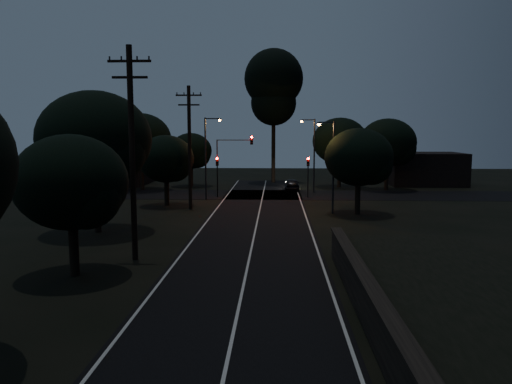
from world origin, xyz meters
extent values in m
cube|color=black|center=(0.00, 22.00, 0.01)|extent=(8.00, 70.00, 0.02)
cube|color=black|center=(0.00, 42.00, 0.01)|extent=(60.00, 8.00, 0.02)
cube|color=beige|center=(0.00, 22.00, 0.03)|extent=(0.12, 70.00, 0.01)
cube|color=beige|center=(-3.75, 22.00, 0.03)|extent=(0.12, 70.00, 0.01)
cube|color=beige|center=(3.75, 22.00, 0.03)|extent=(0.12, 70.00, 0.01)
cube|color=black|center=(4.60, 3.00, 0.75)|extent=(0.40, 26.00, 1.50)
cube|color=black|center=(4.60, 3.00, 1.55)|extent=(0.55, 26.00, 0.10)
cylinder|color=black|center=(-6.00, 15.00, 5.50)|extent=(0.30, 0.30, 11.00)
cube|color=black|center=(-6.00, 15.00, 10.20)|extent=(2.20, 0.12, 0.12)
cube|color=black|center=(-6.00, 15.00, 9.40)|extent=(1.80, 0.12, 0.12)
cylinder|color=black|center=(-6.00, 32.00, 5.25)|extent=(0.30, 0.30, 10.50)
cube|color=black|center=(-6.00, 32.00, 9.70)|extent=(2.20, 0.12, 0.12)
cube|color=black|center=(-6.00, 32.00, 8.90)|extent=(1.80, 0.12, 0.12)
cylinder|color=black|center=(-8.00, 12.00, 1.22)|extent=(0.44, 0.44, 2.44)
ellipsoid|color=black|center=(-8.00, 12.00, 4.38)|extent=(5.18, 5.18, 4.40)
sphere|color=black|center=(-7.09, 11.48, 3.87)|extent=(3.11, 3.11, 3.11)
cylinder|color=black|center=(-10.50, 22.00, 1.71)|extent=(0.44, 0.44, 3.43)
ellipsoid|color=black|center=(-10.50, 22.00, 6.20)|extent=(7.40, 7.40, 6.29)
sphere|color=black|center=(-9.21, 21.26, 5.46)|extent=(4.44, 4.44, 4.44)
cylinder|color=black|center=(-8.50, 34.00, 1.17)|extent=(0.44, 0.44, 2.35)
ellipsoid|color=black|center=(-8.50, 34.00, 4.23)|extent=(5.01, 5.01, 4.26)
sphere|color=black|center=(-7.62, 33.50, 3.73)|extent=(3.01, 3.01, 3.01)
cylinder|color=black|center=(-9.00, 50.00, 1.19)|extent=(0.44, 0.44, 2.39)
ellipsoid|color=black|center=(-9.00, 50.00, 4.31)|extent=(5.11, 5.11, 4.35)
sphere|color=black|center=(-8.10, 49.49, 3.79)|extent=(3.07, 3.07, 3.07)
cylinder|color=black|center=(-14.00, 46.00, 1.63)|extent=(0.44, 0.44, 3.25)
ellipsoid|color=black|center=(-14.00, 46.00, 5.82)|extent=(6.85, 6.85, 5.82)
sphere|color=black|center=(-12.80, 45.32, 5.13)|extent=(4.11, 4.11, 4.11)
cylinder|color=black|center=(9.00, 50.00, 1.53)|extent=(0.44, 0.44, 3.05)
ellipsoid|color=black|center=(9.00, 50.00, 5.51)|extent=(6.57, 6.57, 5.58)
sphere|color=black|center=(10.15, 49.34, 4.86)|extent=(3.94, 3.94, 3.94)
cylinder|color=black|center=(14.00, 47.00, 1.50)|extent=(0.44, 0.44, 3.00)
ellipsoid|color=black|center=(14.00, 47.00, 5.41)|extent=(6.41, 6.41, 5.45)
sphere|color=black|center=(15.12, 46.36, 4.76)|extent=(3.84, 3.84, 3.84)
cylinder|color=black|center=(8.00, 30.00, 1.29)|extent=(0.44, 0.44, 2.58)
ellipsoid|color=black|center=(8.00, 30.00, 4.64)|extent=(5.48, 5.48, 4.66)
sphere|color=black|center=(8.96, 29.45, 4.09)|extent=(3.29, 3.29, 3.29)
cylinder|color=black|center=(1.00, 55.00, 4.73)|extent=(0.50, 0.50, 9.46)
sphere|color=black|center=(1.00, 55.00, 13.41)|extent=(7.57, 7.57, 7.57)
sphere|color=black|center=(1.00, 55.00, 10.32)|extent=(5.85, 5.85, 5.85)
cube|color=black|center=(-20.00, 52.00, 2.20)|extent=(10.00, 8.00, 4.40)
cube|color=black|center=(20.00, 53.00, 2.00)|extent=(9.00, 7.00, 4.00)
cylinder|color=black|center=(-4.60, 40.00, 1.60)|extent=(0.12, 0.12, 3.20)
cube|color=black|center=(-4.60, 40.00, 3.65)|extent=(0.28, 0.22, 0.90)
sphere|color=#FF0705|center=(-4.60, 39.87, 3.95)|extent=(0.22, 0.22, 0.22)
cylinder|color=black|center=(4.60, 40.00, 1.60)|extent=(0.12, 0.12, 3.20)
cube|color=black|center=(4.60, 40.00, 3.65)|extent=(0.28, 0.22, 0.90)
sphere|color=#FF0705|center=(4.60, 39.87, 3.95)|extent=(0.22, 0.22, 0.22)
cylinder|color=black|center=(-4.60, 40.00, 2.50)|extent=(0.12, 0.12, 5.00)
cube|color=black|center=(-1.10, 40.00, 5.80)|extent=(0.28, 0.22, 0.90)
sphere|color=#FF0705|center=(-1.10, 39.87, 6.10)|extent=(0.22, 0.22, 0.22)
cube|color=black|center=(-2.85, 40.00, 5.80)|extent=(3.50, 0.08, 0.08)
cylinder|color=black|center=(-5.50, 38.00, 4.00)|extent=(0.16, 0.16, 8.00)
cube|color=black|center=(-4.80, 38.00, 7.90)|extent=(1.40, 0.10, 0.10)
cube|color=black|center=(-4.10, 38.00, 7.85)|extent=(0.35, 0.22, 0.12)
sphere|color=orange|center=(-4.10, 38.00, 7.75)|extent=(0.26, 0.26, 0.26)
cylinder|color=black|center=(5.50, 44.00, 4.00)|extent=(0.16, 0.16, 8.00)
cube|color=black|center=(4.80, 44.00, 7.90)|extent=(1.40, 0.10, 0.10)
cube|color=black|center=(4.10, 44.00, 7.85)|extent=(0.35, 0.22, 0.12)
sphere|color=orange|center=(4.10, 44.00, 7.75)|extent=(0.26, 0.26, 0.26)
cylinder|color=black|center=(6.00, 30.00, 3.75)|extent=(0.16, 0.16, 7.50)
cube|color=black|center=(5.40, 30.00, 7.40)|extent=(1.20, 0.10, 0.10)
cube|color=black|center=(4.80, 30.00, 7.35)|extent=(0.35, 0.22, 0.12)
sphere|color=orange|center=(4.80, 30.00, 7.25)|extent=(0.26, 0.26, 0.26)
imported|color=black|center=(3.18, 45.97, 0.68)|extent=(1.65, 4.03, 1.37)
camera|label=1|loc=(1.41, -10.33, 6.72)|focal=35.00mm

